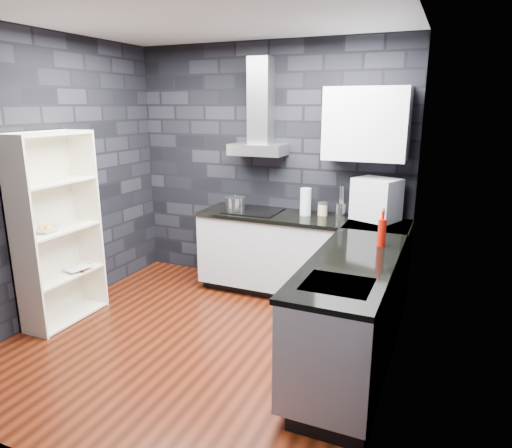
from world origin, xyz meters
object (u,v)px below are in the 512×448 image
Objects in this scene: storage_jar at (323,210)px; red_bottle at (382,233)px; pot at (235,204)px; bookshelf at (57,230)px; utensil_crock at (341,210)px; glass_vase at (306,202)px; fruit_bowl at (46,229)px; appliance_garage at (376,199)px.

red_bottle is (0.73, -0.86, 0.05)m from storage_jar.
bookshelf reaches higher than pot.
storage_jar is 0.19m from utensil_crock.
fruit_bowl is at bearing -140.29° from glass_vase.
storage_jar is 2.63m from bookshelf.
storage_jar is 0.53× the size of fruit_bowl.
appliance_garage reaches higher than storage_jar.
fruit_bowl is (-1.18, -1.50, -0.04)m from pot.
bookshelf reaches higher than glass_vase.
appliance_garage is at bearing -4.38° from storage_jar.
pot is 1.50m from appliance_garage.
utensil_crock reaches higher than storage_jar.
glass_vase is at bearing 8.78° from pot.
appliance_garage is at bearing -10.24° from utensil_crock.
appliance_garage reaches higher than red_bottle.
bookshelf is (-2.67, -1.51, -0.22)m from appliance_garage.
bookshelf is (-1.95, -1.49, -0.14)m from glass_vase.
utensil_crock is (1.12, 0.20, -0.01)m from pot.
pot is 1.91m from fruit_bowl.
red_bottle reaches higher than pot.
red_bottle is (1.67, -0.68, 0.04)m from pot.
bookshelf is at bearing -145.68° from utensil_crock.
utensil_crock is 0.61× the size of fruit_bowl.
utensil_crock is at bearing 7.04° from storage_jar.
red_bottle reaches higher than utensil_crock.
glass_vase is 0.73m from appliance_garage.
glass_vase is 1.25× the size of fruit_bowl.
utensil_crock reaches higher than fruit_bowl.
utensil_crock is at bearing 36.44° from fruit_bowl.
storage_jar is at bearing 20.04° from glass_vase.
glass_vase reaches higher than storage_jar.
storage_jar is at bearing 10.90° from pot.
appliance_garage is (1.49, 0.14, 0.15)m from pot.
fruit_bowl is at bearing -79.19° from bookshelf.
utensil_crock is at bearing 13.37° from glass_vase.
pot is 1.80m from red_bottle.
red_bottle is at bearing -49.57° from storage_jar.
pot reaches higher than storage_jar.
utensil_crock is 0.40m from appliance_garage.
bookshelf is 0.13m from fruit_bowl.
pot is 1.81m from bookshelf.
fruit_bowl is at bearing -126.62° from appliance_garage.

